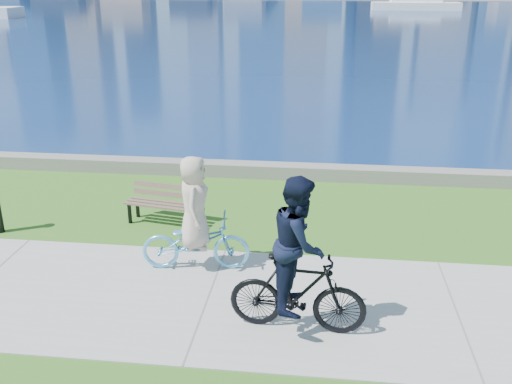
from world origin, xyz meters
TOP-DOWN VIEW (x-y plane):
  - ground at (0.00, 0.00)m, footprint 320.00×320.00m
  - concrete_path at (0.00, 0.00)m, footprint 80.00×3.50m
  - seawall at (0.00, 6.20)m, footprint 90.00×0.50m
  - bay_water at (0.00, 72.00)m, footprint 320.00×131.00m
  - ferry_far at (14.85, 83.18)m, footprint 12.83×3.67m
  - park_bench at (-1.54, 2.99)m, footprint 1.63×0.81m
  - cyclist_woman at (-0.41, 1.03)m, footprint 0.89×2.00m
  - cyclist_man at (1.50, -0.68)m, footprint 0.81×2.07m

SIDE VIEW (x-z plane):
  - ground at x=0.00m, z-range 0.00..0.00m
  - bay_water at x=0.00m, z-range 0.00..0.01m
  - concrete_path at x=0.00m, z-range 0.00..0.02m
  - seawall at x=0.00m, z-range 0.00..0.35m
  - park_bench at x=-1.54m, z-range 0.09..0.90m
  - ferry_far at x=14.85m, z-range -0.15..1.59m
  - cyclist_woman at x=-0.41m, z-range -0.25..1.87m
  - cyclist_man at x=1.50m, z-range -0.18..2.25m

